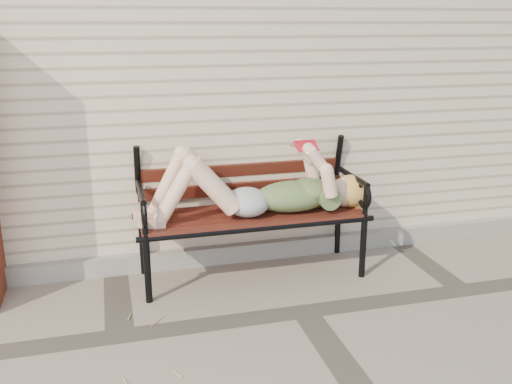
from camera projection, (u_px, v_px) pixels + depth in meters
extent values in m
plane|color=gray|center=(305.00, 311.00, 3.95)|extent=(80.00, 80.00, 0.00)
cube|color=beige|center=(217.00, 62.00, 6.30)|extent=(8.00, 4.00, 3.00)
cube|color=gray|center=(266.00, 249.00, 4.83)|extent=(8.00, 0.10, 0.15)
cylinder|color=black|center=(148.00, 270.00, 4.02)|extent=(0.05, 0.05, 0.50)
cylinder|color=black|center=(142.00, 244.00, 4.48)|extent=(0.05, 0.05, 0.50)
cylinder|color=black|center=(363.00, 247.00, 4.42)|extent=(0.05, 0.05, 0.50)
cylinder|color=black|center=(338.00, 225.00, 4.89)|extent=(0.05, 0.05, 0.50)
cube|color=#531F15|center=(252.00, 215.00, 4.38)|extent=(1.70, 0.55, 0.03)
cylinder|color=black|center=(261.00, 229.00, 4.15)|extent=(1.79, 0.04, 0.04)
cylinder|color=black|center=(244.00, 208.00, 4.62)|extent=(1.79, 0.04, 0.04)
torus|color=black|center=(240.00, 134.00, 4.57)|extent=(0.31, 0.04, 0.31)
ellipsoid|color=#0B3A4F|center=(292.00, 196.00, 4.39)|extent=(0.60, 0.35, 0.23)
ellipsoid|color=#0B3A4F|center=(309.00, 190.00, 4.41)|extent=(0.29, 0.34, 0.18)
ellipsoid|color=#B4B4B9|center=(247.00, 202.00, 4.30)|extent=(0.34, 0.38, 0.21)
sphere|color=beige|center=(345.00, 192.00, 4.49)|extent=(0.25, 0.25, 0.25)
ellipsoid|color=#E3A255|center=(351.00, 191.00, 4.51)|extent=(0.28, 0.28, 0.26)
cube|color=red|center=(305.00, 142.00, 4.29)|extent=(0.16, 0.02, 0.02)
cube|color=beige|center=(307.00, 147.00, 4.25)|extent=(0.16, 0.10, 0.06)
cube|color=beige|center=(302.00, 144.00, 4.34)|extent=(0.16, 0.10, 0.06)
cube|color=red|center=(307.00, 146.00, 4.25)|extent=(0.17, 0.10, 0.06)
cube|color=red|center=(302.00, 144.00, 4.34)|extent=(0.17, 0.10, 0.06)
cylinder|color=tan|center=(180.00, 349.00, 3.48)|extent=(0.13, 0.02, 0.01)
cylinder|color=tan|center=(255.00, 303.00, 4.06)|extent=(0.11, 0.02, 0.01)
cylinder|color=tan|center=(240.00, 306.00, 4.01)|extent=(0.14, 0.09, 0.01)
cylinder|color=tan|center=(191.00, 371.00, 3.26)|extent=(0.07, 0.11, 0.01)
cylinder|color=tan|center=(236.00, 323.00, 3.79)|extent=(0.06, 0.07, 0.01)
cylinder|color=tan|center=(120.00, 369.00, 3.29)|extent=(0.07, 0.06, 0.01)
cylinder|color=tan|center=(53.00, 341.00, 3.57)|extent=(0.01, 0.13, 0.01)
cylinder|color=tan|center=(227.00, 308.00, 3.98)|extent=(0.10, 0.01, 0.01)
cylinder|color=tan|center=(223.00, 333.00, 3.67)|extent=(0.01, 0.14, 0.01)
cylinder|color=tan|center=(112.00, 367.00, 3.31)|extent=(0.08, 0.04, 0.01)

